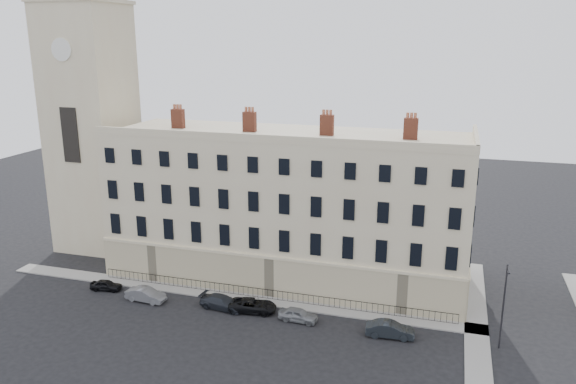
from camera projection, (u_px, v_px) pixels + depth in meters
name	position (u px, v px, depth m)	size (l,w,h in m)	color
ground	(315.00, 336.00, 47.01)	(160.00, 160.00, 0.00)	black
terrace	(288.00, 206.00, 57.74)	(36.22, 12.22, 17.00)	beige
church_tower	(89.00, 89.00, 63.28)	(8.00, 8.13, 44.00)	beige
pavement_terrace	(227.00, 295.00, 54.38)	(48.00, 2.00, 0.12)	gray
pavement_east_return	(475.00, 313.00, 50.81)	(2.00, 24.00, 0.12)	gray
railings	(268.00, 294.00, 53.51)	(35.00, 0.04, 0.96)	black
car_a	(106.00, 285.00, 55.54)	(1.25, 3.10, 1.06)	black
car_b	(146.00, 295.00, 53.19)	(1.37, 3.93, 1.29)	slate
car_c	(222.00, 302.00, 51.71)	(1.75, 4.31, 1.25)	#21252D
car_d	(253.00, 305.00, 51.15)	(2.02, 4.39, 1.22)	black
car_e	(298.00, 315.00, 49.43)	(1.41, 3.51, 1.20)	gray
car_f	(390.00, 330.00, 46.79)	(1.41, 4.04, 1.33)	black
streetlamp	(504.00, 303.00, 44.09)	(0.17, 1.57, 7.26)	#2A2A2F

